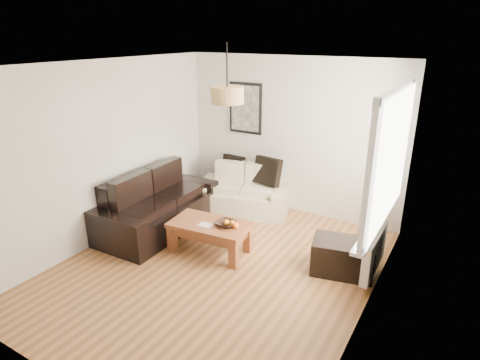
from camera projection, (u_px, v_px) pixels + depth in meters
The scene contains 21 objects.
floor at pixel (217, 268), 5.36m from camera, with size 4.50×4.50×0.00m, color brown.
ceiling at pixel (212, 65), 4.46m from camera, with size 3.80×4.50×0.00m, color white, non-canonical shape.
wall_back at pixel (290, 137), 6.73m from camera, with size 3.80×0.04×2.60m, color silver, non-canonical shape.
wall_front at pixel (50, 260), 3.09m from camera, with size 3.80×0.04×2.60m, color silver, non-canonical shape.
wall_left at pixel (106, 153), 5.82m from camera, with size 0.04×4.50×2.60m, color silver, non-canonical shape.
wall_right at pixel (374, 208), 4.00m from camera, with size 0.04×4.50×2.60m, color silver, non-canonical shape.
window_bay at pixel (390, 158), 4.56m from camera, with size 0.14×1.90×1.60m, color white, non-canonical shape.
radiator at pixel (374, 252), 5.00m from camera, with size 0.10×0.90×0.52m, color white.
poster at pixel (246, 108), 6.97m from camera, with size 0.62×0.04×0.87m, color black, non-canonical shape.
pendant_shade at pixel (227, 95), 4.83m from camera, with size 0.40×0.40×0.20m, color tan.
loveseat_cream at pixel (244, 190), 6.96m from camera, with size 1.55×0.84×0.77m, color beige, non-canonical shape.
sofa_leather at pixel (158, 203), 6.30m from camera, with size 2.01×0.98×0.87m, color black, non-canonical shape.
coffee_table at pixel (210, 237), 5.67m from camera, with size 1.10×0.60×0.45m, color brown, non-canonical shape.
ottoman at pixel (343, 257), 5.19m from camera, with size 0.77×0.50×0.44m, color black.
cushion_left at pixel (233, 166), 7.16m from camera, with size 0.40×0.12×0.40m, color black.
cushion_right at pixel (267, 171), 6.82m from camera, with size 0.47×0.14×0.47m, color black.
fruit_bowl at pixel (226, 224), 5.49m from camera, with size 0.27×0.27×0.07m, color black.
orange_a at pixel (232, 223), 5.50m from camera, with size 0.08×0.08×0.08m, color orange.
orange_b at pixel (236, 226), 5.43m from camera, with size 0.09×0.09×0.09m, color #EF5314.
orange_c at pixel (227, 223), 5.52m from camera, with size 0.09×0.09×0.09m, color orange.
papers at pixel (206, 225), 5.54m from camera, with size 0.20×0.14×0.01m, color silver.
Camera 1 is at (2.62, -3.82, 2.94)m, focal length 30.25 mm.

